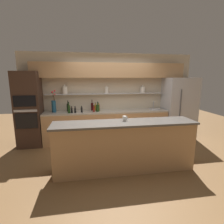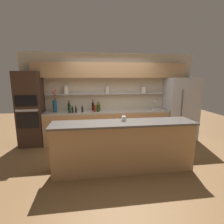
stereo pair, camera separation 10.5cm
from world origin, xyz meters
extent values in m
plane|color=brown|center=(0.00, 0.00, 0.00)|extent=(12.00, 12.00, 0.00)
cube|color=beige|center=(0.00, 1.60, 1.30)|extent=(5.20, 0.10, 2.60)
cube|color=#B7B7BC|center=(-0.14, 1.46, 1.41)|extent=(3.50, 0.18, 0.02)
cylinder|color=silver|center=(-1.33, 1.45, 1.53)|extent=(0.14, 0.14, 0.21)
sphere|color=silver|center=(-1.33, 1.45, 1.66)|extent=(0.05, 0.05, 0.05)
cylinder|color=silver|center=(-0.11, 1.45, 1.51)|extent=(0.11, 0.11, 0.19)
sphere|color=silver|center=(-0.11, 1.45, 1.63)|extent=(0.04, 0.04, 0.04)
cylinder|color=silver|center=(1.02, 1.45, 1.51)|extent=(0.15, 0.15, 0.19)
sphere|color=silver|center=(1.02, 1.45, 1.63)|extent=(0.05, 0.05, 0.05)
cube|color=tan|center=(0.00, 1.38, 2.09)|extent=(4.42, 0.34, 0.42)
cube|color=tan|center=(-0.14, 1.24, 0.44)|extent=(3.60, 0.62, 0.88)
cube|color=#ADA393|center=(-0.14, 1.24, 0.90)|extent=(3.60, 0.62, 0.04)
cube|color=tan|center=(0.00, -0.49, 0.49)|extent=(2.81, 0.55, 0.98)
cube|color=#56514C|center=(0.00, -0.49, 1.00)|extent=(2.87, 0.61, 0.04)
cube|color=#B7B7BC|center=(2.14, 1.20, 0.94)|extent=(0.92, 0.70, 1.88)
cylinder|color=#4C4C51|center=(1.97, 0.83, 1.04)|extent=(0.02, 0.02, 1.04)
cube|color=#3D281E|center=(-2.28, 1.24, 1.03)|extent=(0.64, 0.62, 2.05)
cube|color=black|center=(-2.28, 0.92, 0.78)|extent=(0.54, 0.02, 0.40)
cube|color=black|center=(-2.28, 0.92, 1.30)|extent=(0.54, 0.02, 0.28)
cube|color=#B7B7BC|center=(-2.28, 0.92, 1.05)|extent=(0.57, 0.02, 0.06)
cylinder|color=navy|center=(-1.63, 1.29, 1.09)|extent=(0.12, 0.12, 0.33)
cylinder|color=#4C3319|center=(-1.62, 1.28, 1.39)|extent=(0.04, 0.06, 0.27)
sphere|color=red|center=(-1.58, 1.26, 1.53)|extent=(0.05, 0.05, 0.05)
cylinder|color=#4C3319|center=(-1.64, 1.26, 1.37)|extent=(0.05, 0.01, 0.24)
sphere|color=red|center=(-1.64, 1.22, 1.50)|extent=(0.05, 0.05, 0.05)
cylinder|color=#4C3319|center=(-1.62, 1.28, 1.34)|extent=(0.03, 0.05, 0.18)
sphere|color=red|center=(-1.58, 1.26, 1.43)|extent=(0.04, 0.04, 0.04)
cylinder|color=#B7B7BC|center=(1.36, 1.24, 0.93)|extent=(0.33, 0.33, 0.02)
cylinder|color=#B7B7BC|center=(1.36, 1.36, 1.05)|extent=(0.02, 0.02, 0.22)
cylinder|color=#B7B7BC|center=(1.36, 1.30, 1.16)|extent=(0.02, 0.12, 0.02)
cylinder|color=#380C0C|center=(-0.55, 1.40, 1.03)|extent=(0.07, 0.07, 0.22)
cylinder|color=#380C0C|center=(-0.55, 1.40, 1.18)|extent=(0.02, 0.02, 0.08)
cylinder|color=black|center=(-0.55, 1.40, 1.23)|extent=(0.03, 0.03, 0.01)
cylinder|color=brown|center=(-0.37, 1.28, 1.01)|extent=(0.06, 0.06, 0.19)
cylinder|color=brown|center=(-0.37, 1.28, 1.13)|extent=(0.03, 0.03, 0.05)
cylinder|color=black|center=(-0.37, 1.28, 1.16)|extent=(0.03, 0.03, 0.01)
cylinder|color=black|center=(-1.13, 1.11, 0.99)|extent=(0.05, 0.05, 0.14)
cylinder|color=black|center=(-1.13, 1.11, 1.08)|extent=(0.03, 0.03, 0.04)
cylinder|color=black|center=(-1.13, 1.11, 1.11)|extent=(0.03, 0.03, 0.01)
cylinder|color=maroon|center=(-0.52, 1.14, 0.99)|extent=(0.05, 0.05, 0.14)
cylinder|color=maroon|center=(-0.52, 1.14, 1.08)|extent=(0.03, 0.03, 0.04)
cylinder|color=black|center=(-0.52, 1.14, 1.10)|extent=(0.03, 0.03, 0.01)
cylinder|color=black|center=(-0.86, 1.14, 0.99)|extent=(0.05, 0.05, 0.14)
cylinder|color=black|center=(-0.86, 1.14, 1.08)|extent=(0.03, 0.03, 0.04)
cylinder|color=black|center=(-0.86, 1.14, 1.10)|extent=(0.03, 0.03, 0.01)
cylinder|color=#193814|center=(-1.21, 1.10, 1.03)|extent=(0.07, 0.07, 0.22)
cylinder|color=#193814|center=(-1.21, 1.10, 1.18)|extent=(0.02, 0.02, 0.08)
cylinder|color=black|center=(-1.21, 1.10, 1.22)|extent=(0.03, 0.03, 0.01)
cylinder|color=black|center=(-1.25, 1.39, 1.03)|extent=(0.07, 0.07, 0.22)
cylinder|color=black|center=(-1.25, 1.39, 1.18)|extent=(0.02, 0.02, 0.08)
cylinder|color=black|center=(-1.25, 1.39, 1.22)|extent=(0.03, 0.03, 0.01)
cylinder|color=olive|center=(-0.46, 1.36, 1.01)|extent=(0.06, 0.06, 0.17)
cylinder|color=olive|center=(-0.46, 1.36, 1.12)|extent=(0.03, 0.03, 0.05)
cylinder|color=black|center=(-0.46, 1.36, 1.15)|extent=(0.03, 0.03, 0.01)
cylinder|color=#193814|center=(-0.41, 1.18, 1.02)|extent=(0.08, 0.08, 0.20)
cylinder|color=#193814|center=(-0.41, 1.18, 1.16)|extent=(0.02, 0.02, 0.08)
cylinder|color=black|center=(-0.41, 1.18, 1.20)|extent=(0.03, 0.03, 0.01)
cylinder|color=black|center=(-1.04, 1.12, 0.99)|extent=(0.05, 0.05, 0.14)
cylinder|color=black|center=(-1.04, 1.12, 1.08)|extent=(0.03, 0.03, 0.04)
cylinder|color=black|center=(-1.04, 1.12, 1.10)|extent=(0.03, 0.03, 0.01)
cylinder|color=silver|center=(0.02, -0.38, 1.07)|extent=(0.08, 0.08, 0.10)
cube|color=silver|center=(0.07, -0.38, 1.07)|extent=(0.02, 0.01, 0.06)
camera|label=1|loc=(-0.81, -3.77, 1.90)|focal=28.00mm
camera|label=2|loc=(-0.70, -3.79, 1.90)|focal=28.00mm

